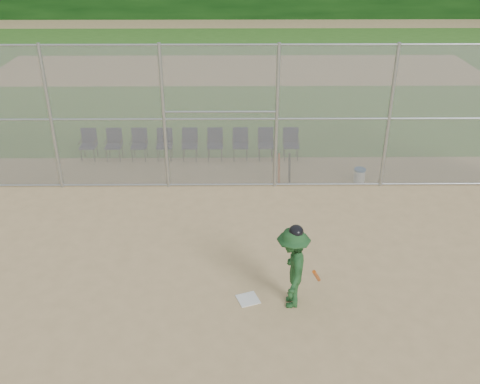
{
  "coord_description": "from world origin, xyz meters",
  "views": [
    {
      "loc": [
        -0.09,
        -8.51,
        6.79
      ],
      "look_at": [
        0.0,
        2.5,
        1.1
      ],
      "focal_mm": 40.0,
      "sensor_mm": 36.0,
      "label": 1
    }
  ],
  "objects_px": {
    "batter_at_plate": "(292,267)",
    "chair_0": "(88,145)",
    "home_plate": "(248,299)",
    "water_cooler": "(359,175)"
  },
  "relations": [
    {
      "from": "home_plate",
      "to": "water_cooler",
      "type": "bearing_deg",
      "value": 57.97
    },
    {
      "from": "home_plate",
      "to": "water_cooler",
      "type": "height_order",
      "value": "water_cooler"
    },
    {
      "from": "home_plate",
      "to": "chair_0",
      "type": "xyz_separation_m",
      "value": [
        -4.81,
        6.96,
        0.47
      ]
    },
    {
      "from": "home_plate",
      "to": "chair_0",
      "type": "distance_m",
      "value": 8.47
    },
    {
      "from": "home_plate",
      "to": "water_cooler",
      "type": "distance_m",
      "value": 6.23
    },
    {
      "from": "home_plate",
      "to": "batter_at_plate",
      "type": "bearing_deg",
      "value": -8.16
    },
    {
      "from": "home_plate",
      "to": "batter_at_plate",
      "type": "relative_size",
      "value": 0.23
    },
    {
      "from": "batter_at_plate",
      "to": "chair_0",
      "type": "distance_m",
      "value": 9.06
    },
    {
      "from": "water_cooler",
      "to": "chair_0",
      "type": "height_order",
      "value": "chair_0"
    },
    {
      "from": "water_cooler",
      "to": "chair_0",
      "type": "xyz_separation_m",
      "value": [
        -8.11,
        1.68,
        0.27
      ]
    }
  ]
}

